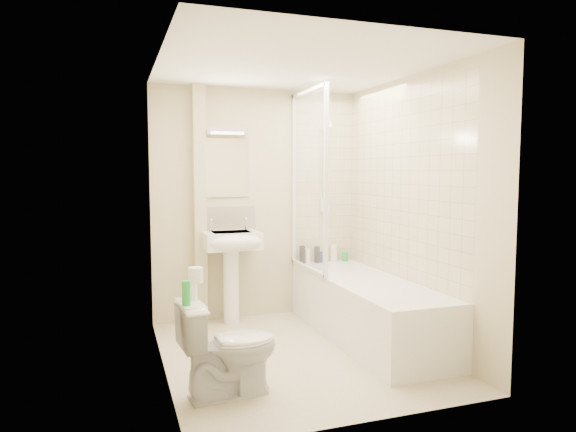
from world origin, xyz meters
name	(u,v)px	position (x,y,z in m)	size (l,w,h in m)	color
floor	(298,354)	(0.00, 0.00, 0.00)	(2.50, 2.50, 0.00)	beige
wall_back	(258,204)	(0.00, 1.25, 1.20)	(2.20, 0.02, 2.40)	beige
wall_left	(162,217)	(-1.10, 0.00, 1.20)	(0.02, 2.50, 2.40)	beige
wall_right	(413,210)	(1.10, 0.00, 1.20)	(0.02, 2.50, 2.40)	beige
ceiling	(298,65)	(0.00, 0.00, 2.40)	(2.20, 2.50, 0.02)	white
tile_back	(324,182)	(0.75, 1.24, 1.42)	(0.70, 0.01, 1.75)	beige
tile_right	(401,184)	(1.09, 0.20, 1.42)	(0.01, 2.10, 1.75)	beige
pipe_boxing	(200,206)	(-0.62, 1.19, 1.20)	(0.12, 0.12, 2.40)	beige
splashback	(227,221)	(-0.33, 1.24, 1.03)	(0.60, 0.01, 0.30)	beige
mirror	(227,168)	(-0.33, 1.24, 1.58)	(0.46, 0.01, 0.60)	white
strip_light	(227,131)	(-0.33, 1.22, 1.95)	(0.42, 0.07, 0.07)	silver
bathtub	(366,307)	(0.75, 0.20, 0.29)	(0.70, 2.10, 0.55)	white
shower_screen	(308,181)	(0.40, 0.80, 1.45)	(0.04, 0.92, 1.80)	white
shower_fixture	(325,171)	(0.75, 1.19, 1.55)	(0.10, 0.16, 0.99)	white
pedestal_sink	(232,251)	(-0.33, 1.01, 0.75)	(0.56, 0.50, 1.07)	white
bottle_black_a	(302,255)	(0.47, 1.16, 0.65)	(0.06, 0.06, 0.19)	black
bottle_white_a	(308,256)	(0.54, 1.16, 0.63)	(0.05, 0.05, 0.16)	white
bottle_black_b	(317,255)	(0.64, 1.16, 0.64)	(0.06, 0.06, 0.18)	black
bottle_blue	(320,257)	(0.68, 1.16, 0.61)	(0.06, 0.06, 0.12)	#121451
bottle_cream	(333,253)	(0.84, 1.16, 0.65)	(0.07, 0.07, 0.19)	beige
bottle_white_b	(335,255)	(0.86, 1.16, 0.62)	(0.05, 0.05, 0.14)	white
bottle_green	(345,257)	(0.98, 1.16, 0.60)	(0.07, 0.07, 0.10)	green
toilet	(229,347)	(-0.72, -0.59, 0.34)	(0.70, 0.44, 0.68)	white
toilet_roll_lower	(190,291)	(-0.97, -0.53, 0.74)	(0.10, 0.10, 0.11)	white
toilet_roll_upper	(196,275)	(-0.93, -0.53, 0.85)	(0.10, 0.10, 0.10)	white
green_bottle	(186,293)	(-1.02, -0.69, 0.76)	(0.05, 0.05, 0.16)	green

